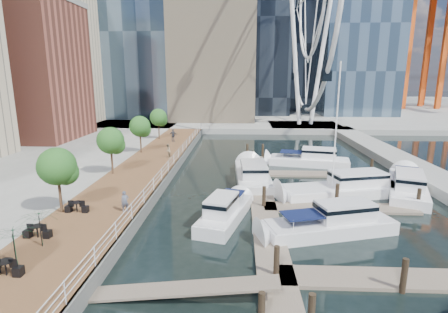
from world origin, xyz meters
TOP-DOWN VIEW (x-y plane):
  - ground at (0.00, 0.00)m, footprint 520.00×520.00m
  - boardwalk at (-9.00, 15.00)m, footprint 6.00×60.00m
  - seawall at (-6.00, 15.00)m, footprint 0.25×60.00m
  - land_far at (0.00, 102.00)m, footprint 200.00×114.00m
  - breakwater at (20.00, 20.00)m, footprint 4.00×60.00m
  - pier at (14.00, 52.00)m, footprint 14.00×12.00m
  - railing at (-6.10, 15.00)m, footprint 0.10×60.00m
  - floating_docks at (7.97, 9.98)m, footprint 16.00×34.00m
  - street_trees at (-11.40, 14.00)m, footprint 2.60×42.60m
  - cafe_tables at (-10.40, -2.00)m, footprint 2.50×13.70m
  - yacht_foreground at (7.06, 3.46)m, footprint 9.98×5.13m
  - pedestrian_near at (-6.97, 4.31)m, footprint 0.64×0.56m
  - pedestrian_mid at (-7.44, 21.36)m, footprint 0.75×0.88m
  - pedestrian_far at (-8.75, 31.56)m, footprint 1.18×0.67m
  - moored_yachts at (9.35, 11.41)m, footprint 21.85×34.19m

SIDE VIEW (x-z plane):
  - ground at x=0.00m, z-range 0.00..0.00m
  - yacht_foreground at x=7.06m, z-range -1.07..1.07m
  - moored_yachts at x=9.35m, z-range -5.75..5.75m
  - floating_docks at x=7.97m, z-range -0.81..1.79m
  - boardwalk at x=-9.00m, z-range 0.00..1.00m
  - seawall at x=-6.00m, z-range 0.00..1.00m
  - land_far at x=0.00m, z-range 0.00..1.00m
  - breakwater at x=20.00m, z-range 0.00..1.00m
  - pier at x=14.00m, z-range 0.00..1.00m
  - cafe_tables at x=-10.40m, z-range 1.00..1.74m
  - railing at x=-6.10m, z-range 1.00..2.05m
  - pedestrian_near at x=-6.97m, z-range 1.00..2.48m
  - pedestrian_mid at x=-7.44m, z-range 1.00..2.61m
  - pedestrian_far at x=-8.75m, z-range 1.00..2.90m
  - street_trees at x=-11.40m, z-range 1.99..6.59m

